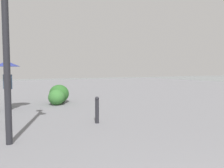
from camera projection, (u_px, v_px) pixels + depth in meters
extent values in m
cylinder|color=#232328|center=(6.00, 47.00, 4.57)|extent=(0.14, 0.14, 4.33)
cylinder|color=black|center=(9.00, 100.00, 8.63)|extent=(0.14, 0.14, 0.90)
cylinder|color=black|center=(7.00, 99.00, 8.77)|extent=(0.14, 0.14, 0.90)
cube|color=#384C66|center=(8.00, 82.00, 8.65)|extent=(0.45, 0.34, 0.60)
sphere|color=tan|center=(7.00, 72.00, 8.62)|extent=(0.22, 0.22, 0.22)
cylinder|color=#384C66|center=(10.00, 83.00, 8.46)|extent=(0.10, 0.10, 0.58)
cylinder|color=#384C66|center=(6.00, 82.00, 8.84)|extent=(0.10, 0.10, 0.58)
cone|color=navy|center=(7.00, 64.00, 8.60)|extent=(1.00, 1.00, 0.22)
cylinder|color=gray|center=(7.00, 74.00, 8.63)|extent=(0.02, 0.02, 0.80)
cylinder|color=#232328|center=(97.00, 112.00, 6.55)|extent=(0.12, 0.12, 0.73)
sphere|color=#232328|center=(97.00, 99.00, 6.53)|extent=(0.13, 0.13, 0.13)
ellipsoid|color=#387533|center=(56.00, 97.00, 9.99)|extent=(0.86, 0.77, 0.73)
ellipsoid|color=#2D6628|center=(59.00, 94.00, 10.67)|extent=(1.08, 0.97, 0.92)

